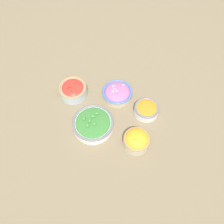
{
  "coord_description": "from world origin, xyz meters",
  "views": [
    {
      "loc": [
        -0.49,
        0.16,
        0.9
      ],
      "look_at": [
        0.0,
        0.0,
        0.03
      ],
      "focal_mm": 35.0,
      "sensor_mm": 36.0,
      "label": 1
    }
  ],
  "objects_px": {
    "bowl_cherry_tomatoes": "(73,89)",
    "bowl_red_onion": "(117,93)",
    "bowl_squash": "(136,140)",
    "bowl_carrots": "(146,109)",
    "bowl_broccoli": "(93,124)"
  },
  "relations": [
    {
      "from": "bowl_cherry_tomatoes",
      "to": "bowl_broccoli",
      "type": "bearing_deg",
      "value": -168.59
    },
    {
      "from": "bowl_squash",
      "to": "bowl_cherry_tomatoes",
      "type": "height_order",
      "value": "bowl_squash"
    },
    {
      "from": "bowl_squash",
      "to": "bowl_carrots",
      "type": "bearing_deg",
      "value": -37.92
    },
    {
      "from": "bowl_squash",
      "to": "bowl_carrots",
      "type": "xyz_separation_m",
      "value": [
        0.13,
        -0.11,
        -0.01
      ]
    },
    {
      "from": "bowl_squash",
      "to": "bowl_carrots",
      "type": "relative_size",
      "value": 0.99
    },
    {
      "from": "bowl_squash",
      "to": "bowl_carrots",
      "type": "height_order",
      "value": "bowl_squash"
    },
    {
      "from": "bowl_red_onion",
      "to": "bowl_broccoli",
      "type": "relative_size",
      "value": 0.79
    },
    {
      "from": "bowl_carrots",
      "to": "bowl_broccoli",
      "type": "bearing_deg",
      "value": 88.66
    },
    {
      "from": "bowl_red_onion",
      "to": "bowl_cherry_tomatoes",
      "type": "height_order",
      "value": "bowl_cherry_tomatoes"
    },
    {
      "from": "bowl_cherry_tomatoes",
      "to": "bowl_red_onion",
      "type": "bearing_deg",
      "value": -111.71
    },
    {
      "from": "bowl_red_onion",
      "to": "bowl_cherry_tomatoes",
      "type": "bearing_deg",
      "value": 68.29
    },
    {
      "from": "bowl_red_onion",
      "to": "bowl_cherry_tomatoes",
      "type": "xyz_separation_m",
      "value": [
        0.08,
        0.2,
        0.01
      ]
    },
    {
      "from": "bowl_broccoli",
      "to": "bowl_squash",
      "type": "bearing_deg",
      "value": -132.55
    },
    {
      "from": "bowl_squash",
      "to": "bowl_broccoli",
      "type": "relative_size",
      "value": 0.61
    },
    {
      "from": "bowl_squash",
      "to": "bowl_broccoli",
      "type": "height_order",
      "value": "bowl_squash"
    }
  ]
}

